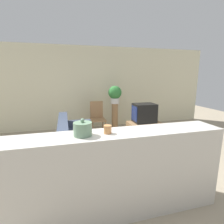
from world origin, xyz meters
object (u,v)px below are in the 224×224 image
Objects in this scene: couch at (76,142)px; potted_plant at (115,94)px; television at (144,113)px; decorative_bowl at (83,129)px; wooden_chair at (97,116)px.

potted_plant is (1.31, 1.43, 0.91)m from couch.
television is 1.06× the size of potted_plant.
potted_plant reaches higher than television.
potted_plant is at bearing 47.45° from couch.
potted_plant is 3.56m from decorative_bowl.
potted_plant is (0.57, 0.05, 0.67)m from wooden_chair.
potted_plant is at bearing 117.61° from television.
couch is at bearing -167.07° from television.
television is at bearing 51.12° from decorative_bowl.
television is 1.48m from wooden_chair.
wooden_chair is at bearing 77.02° from decorative_bowl.
couch is at bearing -132.55° from potted_plant.
couch is 1.71× the size of wooden_chair.
wooden_chair is 3.41m from decorative_bowl.
wooden_chair is at bearing -175.50° from potted_plant.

